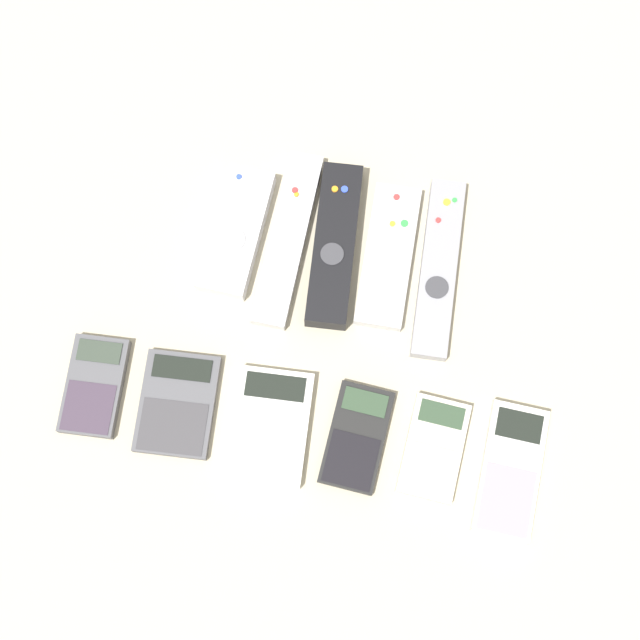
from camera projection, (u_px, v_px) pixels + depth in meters
ground_plane at (314, 353)px, 1.03m from camera, size 3.00×3.00×0.00m
remote_0 at (237, 232)px, 1.06m from camera, size 0.06×0.16×0.03m
remote_1 at (288, 239)px, 1.06m from camera, size 0.05×0.22×0.02m
remote_2 at (335, 245)px, 1.05m from camera, size 0.06×0.20×0.03m
remote_3 at (388, 256)px, 1.05m from camera, size 0.06×0.18×0.02m
remote_4 at (438, 268)px, 1.05m from camera, size 0.05×0.22×0.02m
calculator_0 at (94, 386)px, 1.01m from camera, size 0.07×0.12×0.02m
calculator_1 at (177, 404)px, 1.01m from camera, size 0.09×0.12×0.01m
calculator_2 at (270, 426)px, 1.00m from camera, size 0.09×0.13×0.02m
calculator_3 at (357, 437)px, 1.00m from camera, size 0.07×0.12×0.01m
calculator_4 at (434, 448)px, 0.99m from camera, size 0.07×0.12×0.02m
calculator_5 at (510, 470)px, 0.99m from camera, size 0.07×0.15×0.02m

